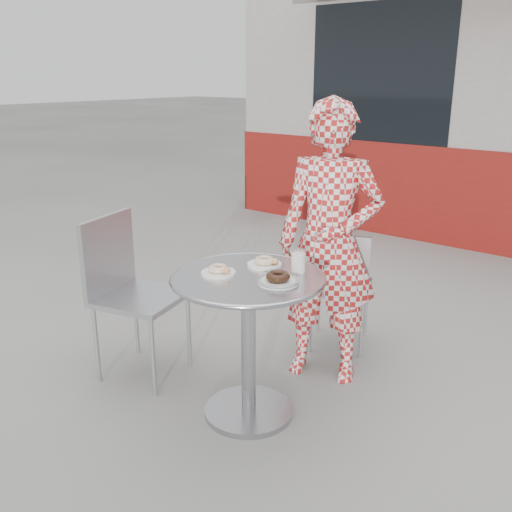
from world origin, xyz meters
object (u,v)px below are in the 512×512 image
Objects in this scene: bistro_table at (248,311)px; milk_cup at (298,262)px; plate_far at (265,262)px; plate_near at (219,271)px; plate_checker at (278,280)px; chair_left at (141,327)px; seated_person at (329,244)px; chair_far at (339,310)px.

bistro_table is 6.55× the size of milk_cup.
plate_far is 1.04× the size of plate_near.
plate_checker is at bearing 15.05° from plate_near.
seated_person is at bearing -65.76° from chair_left.
plate_near is 1.43× the size of milk_cup.
chair_left is at bearing -165.21° from milk_cup.
chair_left is 1.06m from plate_checker.
milk_cup reaches higher than plate_far.
plate_far is (-0.03, 0.17, 0.20)m from bistro_table.
bistro_table is 0.25m from plate_near.
milk_cup is at bearing -89.99° from chair_left.
seated_person is at bearing 74.14° from plate_near.
seated_person is at bearing 77.93° from plate_far.
bistro_table is 0.27m from plate_far.
bistro_table is 0.82× the size of chair_left.
chair_far is 0.84× the size of chair_left.
plate_far is at bearing -121.79° from seated_person.
chair_far is at bearing 89.28° from seated_person.
plate_near is at bearing -164.95° from plate_checker.
plate_checker reaches higher than chair_far.
seated_person reaches higher than chair_far.
chair_far is 1.14m from plate_checker.
seated_person reaches higher than plate_checker.
chair_left reaches higher than plate_near.
plate_near reaches higher than chair_far.
chair_far is 6.72× the size of milk_cup.
chair_left is 0.92m from plate_far.
milk_cup is at bearing 93.57° from plate_checker.
seated_person is 0.62m from plate_checker.
milk_cup reaches higher than bistro_table.
plate_far is at bearing 141.56° from plate_checker.
bistro_table is at bearing -129.72° from milk_cup.
plate_far is 0.88× the size of plate_checker.
chair_far is at bearing 103.10° from plate_checker.
chair_left is at bearing -163.21° from plate_far.
bistro_table is 4.59× the size of plate_near.
chair_left reaches higher than bistro_table.
seated_person is 9.48× the size of plate_near.
plate_near is 0.39m from milk_cup.
milk_cup is (-0.01, 0.18, 0.04)m from plate_checker.
milk_cup is (0.19, 0.02, 0.04)m from plate_far.
bistro_table is at bearing -80.42° from plate_far.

